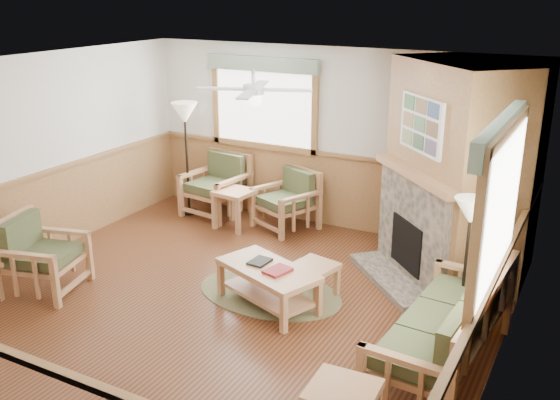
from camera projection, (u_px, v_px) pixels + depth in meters
The scene contains 22 objects.
floor at pixel (221, 306), 7.21m from camera, with size 6.00×6.00×0.01m, color #522B17.
ceiling at pixel (213, 69), 6.33m from camera, with size 6.00×6.00×0.01m, color white.
wall_back at pixel (330, 139), 9.27m from camera, with size 6.00×0.02×2.70m, color white.
wall_left at pixel (25, 161), 8.12m from camera, with size 0.02×6.00×2.70m, color white.
wall_right at pixel (504, 247), 5.42m from camera, with size 0.02×6.00×2.70m, color white.
wainscot at pixel (219, 262), 7.03m from camera, with size 6.00×6.00×1.10m, color olive, non-canonical shape.
fireplace at pixel (452, 174), 7.56m from camera, with size 2.20×2.20×2.70m, color olive, non-canonical shape.
window_back at pixel (264, 55), 9.35m from camera, with size 1.90×0.16×1.50m, color white, non-canonical shape.
window_right at pixel (512, 117), 4.89m from camera, with size 0.16×1.90×1.50m, color white, non-canonical shape.
ceiling_fan at pixel (253, 72), 6.46m from camera, with size 1.24×1.24×0.36m, color white, non-canonical shape.
sofa at pixel (443, 325), 5.88m from camera, with size 0.85×2.06×0.95m, color tan, non-canonical shape.
armchair_back_left at pixel (216, 185), 9.97m from camera, with size 0.87×0.87×0.97m, color tan, non-canonical shape.
armchair_back_right at pixel (286, 200), 9.41m from camera, with size 0.79×0.79×0.89m, color tan, non-canonical shape.
armchair_left at pixel (43, 255), 7.45m from camera, with size 0.83×0.83×0.93m, color tan, non-canonical shape.
coffee_table at pixel (268, 287), 7.13m from camera, with size 1.21×0.61×0.49m, color tan, non-canonical shape.
end_table_chairs at pixel (235, 209), 9.47m from camera, with size 0.53×0.51×0.60m, color tan, non-canonical shape.
footstool at pixel (314, 280), 7.38m from camera, with size 0.47×0.47×0.41m, color tan, non-canonical shape.
braided_rug at pixel (270, 293), 7.51m from camera, with size 1.81×1.81×0.01m, color brown.
floor_lamp_left at pixel (187, 159), 9.89m from camera, with size 0.42×0.42×1.82m, color black, non-canonical shape.
floor_lamp_right at pixel (465, 267), 6.44m from camera, with size 0.35×0.35×1.51m, color black, non-canonical shape.
book_red at pixel (278, 269), 6.94m from camera, with size 0.22×0.30×0.03m, color maroon.
book_dark at pixel (260, 260), 7.17m from camera, with size 0.20×0.27×0.03m, color black.
Camera 1 is at (3.65, -5.33, 3.49)m, focal length 40.00 mm.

